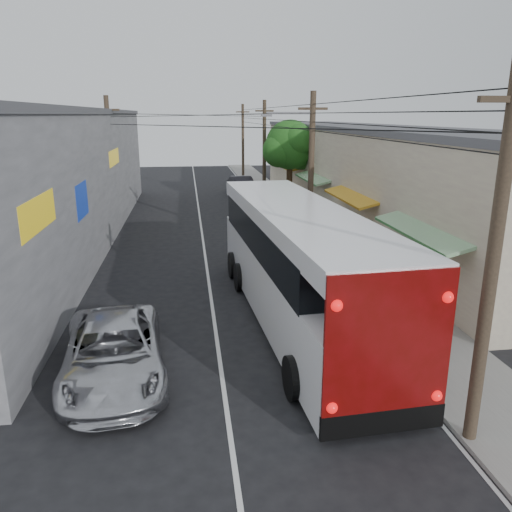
{
  "coord_description": "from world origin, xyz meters",
  "views": [
    {
      "loc": [
        -0.73,
        -10.74,
        6.93
      ],
      "look_at": [
        1.63,
        6.54,
        1.98
      ],
      "focal_mm": 35.0,
      "sensor_mm": 36.0,
      "label": 1
    }
  ],
  "objects_px": {
    "parked_car_far": "(242,186)",
    "pedestrian_near": "(304,231)",
    "jeepney": "(114,352)",
    "pedestrian_far": "(380,257)",
    "parked_suv": "(279,220)",
    "coach_bus": "(297,262)",
    "parked_car_mid": "(251,201)"
  },
  "relations": [
    {
      "from": "coach_bus",
      "to": "parked_car_mid",
      "type": "height_order",
      "value": "coach_bus"
    },
    {
      "from": "parked_car_mid",
      "to": "pedestrian_far",
      "type": "relative_size",
      "value": 3.02
    },
    {
      "from": "parked_car_mid",
      "to": "parked_suv",
      "type": "bearing_deg",
      "value": -82.22
    },
    {
      "from": "parked_suv",
      "to": "jeepney",
      "type": "bearing_deg",
      "value": -107.53
    },
    {
      "from": "jeepney",
      "to": "pedestrian_far",
      "type": "relative_size",
      "value": 3.84
    },
    {
      "from": "pedestrian_far",
      "to": "coach_bus",
      "type": "bearing_deg",
      "value": 41.73
    },
    {
      "from": "jeepney",
      "to": "parked_car_mid",
      "type": "height_order",
      "value": "jeepney"
    },
    {
      "from": "parked_car_far",
      "to": "pedestrian_far",
      "type": "distance_m",
      "value": 24.04
    },
    {
      "from": "jeepney",
      "to": "parked_car_far",
      "type": "bearing_deg",
      "value": 71.23
    },
    {
      "from": "coach_bus",
      "to": "parked_car_far",
      "type": "height_order",
      "value": "coach_bus"
    },
    {
      "from": "parked_suv",
      "to": "parked_car_far",
      "type": "xyz_separation_m",
      "value": [
        -0.55,
        15.39,
        -0.04
      ]
    },
    {
      "from": "parked_car_far",
      "to": "pedestrian_near",
      "type": "height_order",
      "value": "parked_car_far"
    },
    {
      "from": "parked_car_mid",
      "to": "pedestrian_far",
      "type": "bearing_deg",
      "value": -74.81
    },
    {
      "from": "jeepney",
      "to": "pedestrian_far",
      "type": "distance_m",
      "value": 13.04
    },
    {
      "from": "jeepney",
      "to": "parked_car_mid",
      "type": "relative_size",
      "value": 1.27
    },
    {
      "from": "parked_car_mid",
      "to": "pedestrian_near",
      "type": "relative_size",
      "value": 3.03
    },
    {
      "from": "parked_car_mid",
      "to": "pedestrian_far",
      "type": "xyz_separation_m",
      "value": [
        3.79,
        -15.91,
        0.1
      ]
    },
    {
      "from": "coach_bus",
      "to": "pedestrian_far",
      "type": "height_order",
      "value": "coach_bus"
    },
    {
      "from": "coach_bus",
      "to": "parked_suv",
      "type": "height_order",
      "value": "coach_bus"
    },
    {
      "from": "parked_car_mid",
      "to": "pedestrian_near",
      "type": "xyz_separation_m",
      "value": [
        1.59,
        -10.49,
        0.1
      ]
    },
    {
      "from": "parked_car_mid",
      "to": "parked_car_far",
      "type": "height_order",
      "value": "parked_car_far"
    },
    {
      "from": "parked_suv",
      "to": "pedestrian_near",
      "type": "height_order",
      "value": "parked_suv"
    },
    {
      "from": "parked_car_far",
      "to": "coach_bus",
      "type": "bearing_deg",
      "value": -99.97
    },
    {
      "from": "coach_bus",
      "to": "parked_suv",
      "type": "xyz_separation_m",
      "value": [
        1.75,
        12.78,
        -1.21
      ]
    },
    {
      "from": "jeepney",
      "to": "pedestrian_far",
      "type": "xyz_separation_m",
      "value": [
        10.48,
        7.76,
        0.07
      ]
    },
    {
      "from": "coach_bus",
      "to": "parked_car_far",
      "type": "distance_m",
      "value": 28.23
    },
    {
      "from": "parked_suv",
      "to": "parked_car_far",
      "type": "bearing_deg",
      "value": 99.36
    },
    {
      "from": "pedestrian_near",
      "to": "coach_bus",
      "type": "bearing_deg",
      "value": 90.33
    },
    {
      "from": "parked_suv",
      "to": "pedestrian_near",
      "type": "bearing_deg",
      "value": -67.57
    },
    {
      "from": "parked_car_far",
      "to": "parked_car_mid",
      "type": "bearing_deg",
      "value": -99.27
    },
    {
      "from": "jeepney",
      "to": "pedestrian_near",
      "type": "bearing_deg",
      "value": 51.51
    },
    {
      "from": "coach_bus",
      "to": "pedestrian_near",
      "type": "height_order",
      "value": "coach_bus"
    }
  ]
}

